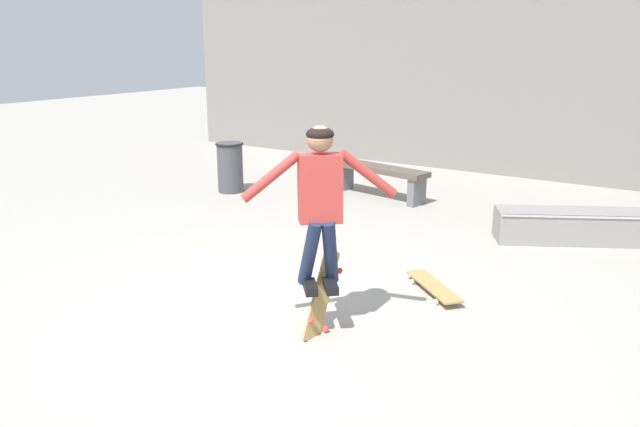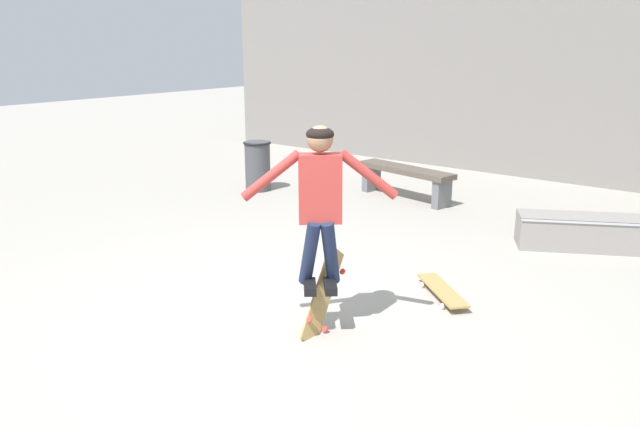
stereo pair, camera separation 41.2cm
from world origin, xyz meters
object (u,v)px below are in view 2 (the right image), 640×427
park_bench (405,176)px  skateboard_flipping (323,295)px  skate_ledge (612,233)px  trash_bin (258,165)px  skateboard_resting (442,290)px  skater (320,195)px

park_bench → skateboard_flipping: bearing=-57.4°
skate_ledge → trash_bin: (-5.32, -0.37, 0.22)m
trash_bin → skateboard_resting: trash_bin is taller
park_bench → skater: 4.77m
skateboard_resting → skater: bearing=109.5°
skater → park_bench: bearing=161.1°
skateboard_flipping → skateboard_resting: (0.53, 1.19, -0.21)m
skater → skateboard_flipping: bearing=162.7°
skate_ledge → skater: bearing=-138.9°
skateboard_flipping → skater: bearing=10.3°
park_bench → skateboard_flipping: 4.60m
park_bench → skater: size_ratio=1.25×
skater → skateboard_flipping: (-0.04, 0.09, -0.90)m
trash_bin → skateboard_flipping: trash_bin is taller
skateboard_resting → skateboard_flipping: bearing=106.5°
skateboard_flipping → skateboard_resting: skateboard_flipping is taller
park_bench → trash_bin: bearing=-145.1°
trash_bin → skateboard_flipping: bearing=-40.3°
park_bench → skateboard_resting: size_ratio=2.22×
park_bench → skate_ledge: size_ratio=0.81×
skate_ledge → skateboard_resting: bearing=-138.5°
skateboard_flipping → park_bench: bearing=-171.4°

